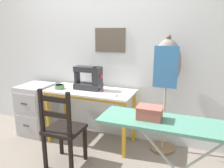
{
  "coord_description": "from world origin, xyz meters",
  "views": [
    {
      "loc": [
        1.29,
        -2.27,
        1.54
      ],
      "look_at": [
        0.32,
        0.23,
        0.87
      ],
      "focal_mm": 35.0,
      "sensor_mm": 36.0,
      "label": 1
    }
  ],
  "objects_px": {
    "scissors": "(118,97)",
    "storage_box": "(150,113)",
    "thread_spool_near_machine": "(102,90)",
    "fabric_bowl": "(59,87)",
    "filing_cabinet": "(37,109)",
    "dress_form": "(167,70)",
    "sewing_machine": "(90,79)",
    "wooden_chair": "(63,130)",
    "ironing_board": "(181,128)"
  },
  "relations": [
    {
      "from": "fabric_bowl",
      "to": "scissors",
      "type": "distance_m",
      "value": 0.88
    },
    {
      "from": "dress_form",
      "to": "ironing_board",
      "type": "relative_size",
      "value": 1.15
    },
    {
      "from": "thread_spool_near_machine",
      "to": "filing_cabinet",
      "type": "relative_size",
      "value": 0.05
    },
    {
      "from": "scissors",
      "to": "storage_box",
      "type": "relative_size",
      "value": 0.66
    },
    {
      "from": "thread_spool_near_machine",
      "to": "dress_form",
      "type": "height_order",
      "value": "dress_form"
    },
    {
      "from": "wooden_chair",
      "to": "fabric_bowl",
      "type": "bearing_deg",
      "value": 126.03
    },
    {
      "from": "sewing_machine",
      "to": "ironing_board",
      "type": "height_order",
      "value": "sewing_machine"
    },
    {
      "from": "scissors",
      "to": "thread_spool_near_machine",
      "type": "xyz_separation_m",
      "value": [
        -0.27,
        0.13,
        0.02
      ]
    },
    {
      "from": "sewing_machine",
      "to": "wooden_chair",
      "type": "distance_m",
      "value": 0.8
    },
    {
      "from": "fabric_bowl",
      "to": "thread_spool_near_machine",
      "type": "relative_size",
      "value": 3.53
    },
    {
      "from": "fabric_bowl",
      "to": "scissors",
      "type": "relative_size",
      "value": 1.05
    },
    {
      "from": "thread_spool_near_machine",
      "to": "scissors",
      "type": "bearing_deg",
      "value": -26.25
    },
    {
      "from": "fabric_bowl",
      "to": "storage_box",
      "type": "distance_m",
      "value": 1.63
    },
    {
      "from": "sewing_machine",
      "to": "wooden_chair",
      "type": "height_order",
      "value": "sewing_machine"
    },
    {
      "from": "wooden_chair",
      "to": "ironing_board",
      "type": "bearing_deg",
      "value": -12.16
    },
    {
      "from": "fabric_bowl",
      "to": "sewing_machine",
      "type": "bearing_deg",
      "value": 16.76
    },
    {
      "from": "scissors",
      "to": "dress_form",
      "type": "height_order",
      "value": "dress_form"
    },
    {
      "from": "wooden_chair",
      "to": "dress_form",
      "type": "relative_size",
      "value": 0.63
    },
    {
      "from": "fabric_bowl",
      "to": "thread_spool_near_machine",
      "type": "distance_m",
      "value": 0.62
    },
    {
      "from": "wooden_chair",
      "to": "dress_form",
      "type": "distance_m",
      "value": 1.41
    },
    {
      "from": "wooden_chair",
      "to": "filing_cabinet",
      "type": "distance_m",
      "value": 1.05
    },
    {
      "from": "scissors",
      "to": "dress_form",
      "type": "relative_size",
      "value": 0.09
    },
    {
      "from": "filing_cabinet",
      "to": "thread_spool_near_machine",
      "type": "bearing_deg",
      "value": 0.74
    },
    {
      "from": "thread_spool_near_machine",
      "to": "filing_cabinet",
      "type": "xyz_separation_m",
      "value": [
        -1.08,
        -0.01,
        -0.4
      ]
    },
    {
      "from": "ironing_board",
      "to": "storage_box",
      "type": "relative_size",
      "value": 6.41
    },
    {
      "from": "thread_spool_near_machine",
      "to": "ironing_board",
      "type": "bearing_deg",
      "value": -40.16
    },
    {
      "from": "fabric_bowl",
      "to": "filing_cabinet",
      "type": "distance_m",
      "value": 0.62
    },
    {
      "from": "wooden_chair",
      "to": "dress_form",
      "type": "height_order",
      "value": "dress_form"
    },
    {
      "from": "sewing_machine",
      "to": "ironing_board",
      "type": "relative_size",
      "value": 0.3
    },
    {
      "from": "dress_form",
      "to": "storage_box",
      "type": "relative_size",
      "value": 7.36
    },
    {
      "from": "sewing_machine",
      "to": "thread_spool_near_machine",
      "type": "height_order",
      "value": "sewing_machine"
    },
    {
      "from": "fabric_bowl",
      "to": "ironing_board",
      "type": "distance_m",
      "value": 1.84
    },
    {
      "from": "filing_cabinet",
      "to": "storage_box",
      "type": "bearing_deg",
      "value": -24.86
    },
    {
      "from": "storage_box",
      "to": "ironing_board",
      "type": "bearing_deg",
      "value": 0.58
    },
    {
      "from": "fabric_bowl",
      "to": "scissors",
      "type": "height_order",
      "value": "fabric_bowl"
    },
    {
      "from": "filing_cabinet",
      "to": "dress_form",
      "type": "xyz_separation_m",
      "value": [
        1.87,
        0.17,
        0.7
      ]
    },
    {
      "from": "sewing_machine",
      "to": "dress_form",
      "type": "bearing_deg",
      "value": 6.03
    },
    {
      "from": "scissors",
      "to": "storage_box",
      "type": "bearing_deg",
      "value": -54.95
    },
    {
      "from": "sewing_machine",
      "to": "scissors",
      "type": "relative_size",
      "value": 2.88
    },
    {
      "from": "wooden_chair",
      "to": "ironing_board",
      "type": "xyz_separation_m",
      "value": [
        1.27,
        -0.27,
        0.35
      ]
    },
    {
      "from": "sewing_machine",
      "to": "thread_spool_near_machine",
      "type": "xyz_separation_m",
      "value": [
        0.21,
        -0.05,
        -0.13
      ]
    },
    {
      "from": "fabric_bowl",
      "to": "storage_box",
      "type": "height_order",
      "value": "storage_box"
    },
    {
      "from": "sewing_machine",
      "to": "filing_cabinet",
      "type": "xyz_separation_m",
      "value": [
        -0.87,
        -0.06,
        -0.52
      ]
    },
    {
      "from": "fabric_bowl",
      "to": "dress_form",
      "type": "distance_m",
      "value": 1.44
    },
    {
      "from": "sewing_machine",
      "to": "thread_spool_near_machine",
      "type": "bearing_deg",
      "value": -12.92
    },
    {
      "from": "thread_spool_near_machine",
      "to": "ironing_board",
      "type": "height_order",
      "value": "ironing_board"
    },
    {
      "from": "wooden_chair",
      "to": "storage_box",
      "type": "bearing_deg",
      "value": -15.12
    },
    {
      "from": "filing_cabinet",
      "to": "storage_box",
      "type": "xyz_separation_m",
      "value": [
        1.88,
        -0.87,
        0.52
      ]
    },
    {
      "from": "dress_form",
      "to": "wooden_chair",
      "type": "bearing_deg",
      "value": -143.01
    },
    {
      "from": "wooden_chair",
      "to": "ironing_board",
      "type": "relative_size",
      "value": 0.73
    }
  ]
}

